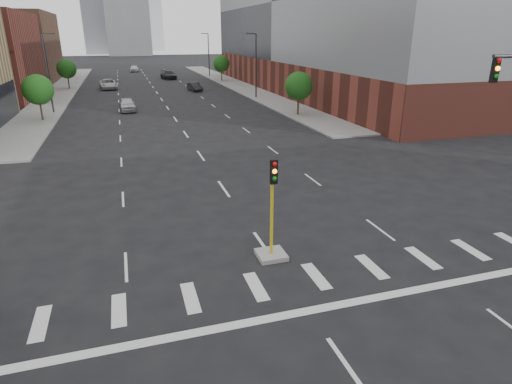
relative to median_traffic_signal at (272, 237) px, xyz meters
name	(u,v)px	position (x,y,z in m)	size (l,w,h in m)	color
sidewalk_left_far	(63,90)	(-15.00, 65.03, -0.90)	(5.00, 92.00, 0.15)	gray
sidewalk_right_far	(234,84)	(15.00, 65.03, -0.90)	(5.00, 92.00, 0.15)	gray
building_right_main	(342,20)	(29.50, 51.03, 10.03)	(24.00, 70.00, 22.00)	brown
tower_mid	(125,1)	(0.00, 191.03, 21.03)	(18.00, 18.00, 44.00)	slate
median_traffic_signal	(272,237)	(0.00, 0.00, 0.00)	(1.20, 1.20, 4.40)	#999993
streetlight_right_a	(255,63)	(13.41, 46.03, 4.04)	(1.60, 0.22, 9.07)	#2D2D30
streetlight_right_b	(208,53)	(13.41, 81.03, 4.04)	(1.60, 0.22, 9.07)	#2D2D30
streetlight_left	(48,70)	(-13.41, 41.03, 4.04)	(1.60, 0.22, 9.07)	#2D2D30
tree_left_near	(38,90)	(-14.00, 36.03, 2.42)	(3.20, 3.20, 4.85)	#382619
tree_left_far	(67,69)	(-14.00, 66.03, 2.42)	(3.20, 3.20, 4.85)	#382619
tree_right_near	(299,86)	(14.00, 31.03, 2.42)	(3.20, 3.20, 4.85)	#382619
tree_right_far	(221,64)	(14.00, 71.03, 2.42)	(3.20, 3.20, 4.85)	#382619
car_near_left	(127,104)	(-4.97, 40.24, -0.17)	(1.89, 4.70, 1.60)	#B6B5BA
car_mid_right	(195,87)	(6.23, 57.21, -0.26)	(1.51, 4.33, 1.43)	black
car_far_left	(108,84)	(-7.54, 64.33, -0.14)	(2.75, 5.97, 1.66)	#B8B8B8
car_deep_right	(168,75)	(4.27, 78.71, -0.11)	(2.41, 5.92, 1.72)	black
car_distant	(134,69)	(-1.90, 99.54, -0.17)	(1.90, 4.73, 1.61)	silver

